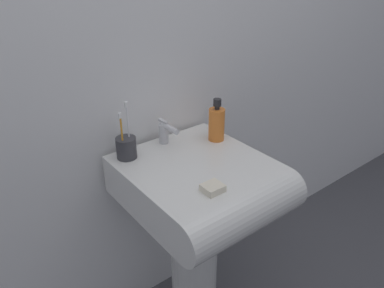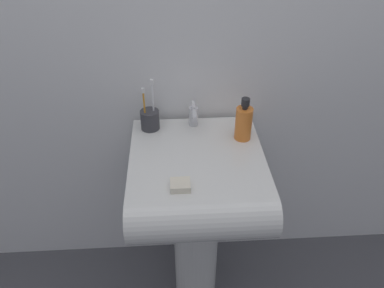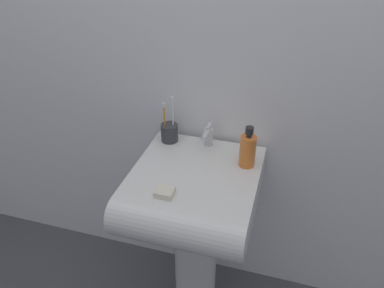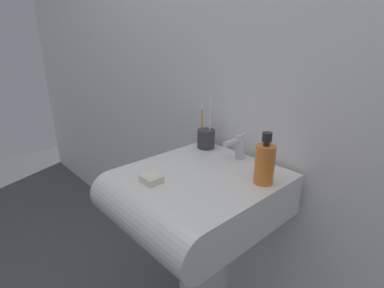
{
  "view_description": "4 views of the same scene",
  "coord_description": "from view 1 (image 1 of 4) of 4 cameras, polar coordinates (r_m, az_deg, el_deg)",
  "views": [
    {
      "loc": [
        -0.74,
        -0.93,
        1.54
      ],
      "look_at": [
        -0.03,
        -0.02,
        0.94
      ],
      "focal_mm": 35.0,
      "sensor_mm": 36.0,
      "label": 1
    },
    {
      "loc": [
        -0.09,
        -1.1,
        1.7
      ],
      "look_at": [
        -0.02,
        0.01,
        0.89
      ],
      "focal_mm": 35.0,
      "sensor_mm": 36.0,
      "label": 2
    },
    {
      "loc": [
        0.33,
        -1.17,
        1.73
      ],
      "look_at": [
        -0.03,
        0.03,
        0.95
      ],
      "focal_mm": 35.0,
      "sensor_mm": 36.0,
      "label": 3
    },
    {
      "loc": [
        0.69,
        -0.69,
        1.32
      ],
      "look_at": [
        -0.04,
        -0.02,
        0.95
      ],
      "focal_mm": 28.0,
      "sensor_mm": 36.0,
      "label": 4
    }
  ],
  "objects": [
    {
      "name": "soap_bottle",
      "position": [
        1.51,
        3.77,
        3.15
      ],
      "size": [
        0.07,
        0.07,
        0.18
      ],
      "color": "orange",
      "rests_on": "sink_basin"
    },
    {
      "name": "sink_pedestal",
      "position": [
        1.69,
        0.32,
        -17.67
      ],
      "size": [
        0.2,
        0.2,
        0.69
      ],
      "primitive_type": "cylinder",
      "color": "white",
      "rests_on": "ground"
    },
    {
      "name": "sink_basin",
      "position": [
        1.38,
        1.89,
        -6.56
      ],
      "size": [
        0.5,
        0.57,
        0.15
      ],
      "color": "white",
      "rests_on": "sink_pedestal"
    },
    {
      "name": "bar_soap",
      "position": [
        1.21,
        3.16,
        -6.72
      ],
      "size": [
        0.07,
        0.06,
        0.02
      ],
      "primitive_type": "cube",
      "color": "silver",
      "rests_on": "sink_basin"
    },
    {
      "name": "toothbrush_cup",
      "position": [
        1.41,
        -9.99,
        -0.46
      ],
      "size": [
        0.08,
        0.08,
        0.22
      ],
      "color": "#38383D",
      "rests_on": "sink_basin"
    },
    {
      "name": "wall_back",
      "position": [
        1.47,
        -6.88,
        13.89
      ],
      "size": [
        5.0,
        0.05,
        2.4
      ],
      "primitive_type": "cube",
      "color": "white",
      "rests_on": "ground"
    },
    {
      "name": "faucet",
      "position": [
        1.48,
        -4.23,
        1.84
      ],
      "size": [
        0.04,
        0.12,
        0.1
      ],
      "color": "silver",
      "rests_on": "sink_basin"
    }
  ]
}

